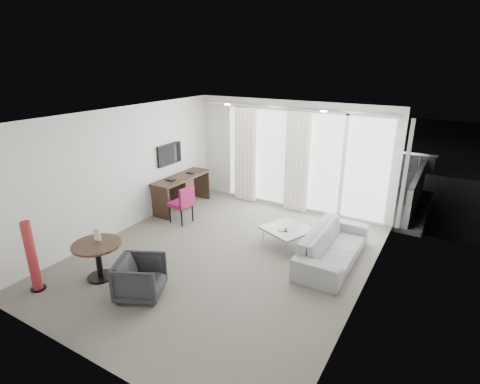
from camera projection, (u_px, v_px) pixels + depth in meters
The scene contains 28 objects.
floor at pixel (224, 256), 7.03m from camera, with size 5.00×6.00×0.00m, color #676358.
ceiling at pixel (222, 117), 6.15m from camera, with size 5.00×6.00×0.00m, color white.
wall_left at pixel (122, 171), 7.78m from camera, with size 0.00×6.00×2.60m, color silver.
wall_right at pixel (368, 221), 5.39m from camera, with size 0.00×6.00×2.60m, color silver.
wall_front at pixel (76, 269), 4.15m from camera, with size 5.00×0.00×2.60m, color silver.
window_panel at pixel (302, 161), 8.90m from camera, with size 4.00×0.02×2.38m, color white, non-canonical shape.
window_frame at pixel (301, 161), 8.89m from camera, with size 4.10×0.06×2.44m, color white, non-canonical shape.
curtain_left at pixel (245, 155), 9.46m from camera, with size 0.60×0.20×2.38m, color white, non-canonical shape.
curtain_right at pixel (297, 162), 8.79m from camera, with size 0.60×0.20×2.38m, color white, non-canonical shape.
curtain_track at pixel (290, 108), 8.49m from camera, with size 4.80×0.04×0.04m, color #B2B2B7, non-canonical shape.
downlight_a at pixel (227, 104), 7.88m from camera, with size 0.12×0.12×0.02m, color #FFE0B2.
downlight_b at pixel (324, 111), 6.88m from camera, with size 0.12×0.12×0.02m, color #FFE0B2.
desk at pixel (182, 192), 9.21m from camera, with size 0.53×1.70×0.80m, color #332217, non-canonical shape.
tv at pixel (169, 154), 8.92m from camera, with size 0.05×0.80×0.50m, color black, non-canonical shape.
desk_chair at pixel (181, 204), 8.36m from camera, with size 0.47×0.44×0.87m, color maroon, non-canonical shape.
round_table at pixel (99, 261), 6.25m from camera, with size 0.80×0.80×0.64m, color #372215, non-canonical shape.
menu_card at pixel (97, 236), 6.22m from camera, with size 0.11×0.02×0.21m, color white, non-canonical shape.
red_lamp at pixel (32, 257), 5.83m from camera, with size 0.24×0.24×1.18m, color maroon.
tub_armchair at pixel (140, 278), 5.76m from camera, with size 0.68×0.70×0.63m, color #252529.
coffee_table at pixel (287, 236), 7.40m from camera, with size 0.81×0.81×0.36m, color gray, non-canonical shape.
remote at pixel (286, 231), 7.25m from camera, with size 0.06×0.18×0.02m, color black, non-canonical shape.
magazine at pixel (284, 229), 7.32m from camera, with size 0.23×0.30×0.02m, color gray, non-canonical shape.
sofa at pixel (333, 246), 6.76m from camera, with size 2.09×0.82×0.61m, color gray.
terrace_slab at pixel (319, 192), 10.55m from camera, with size 5.60×3.00×0.12m, color #4D4D50.
rattan_chair_a at pixel (332, 181), 9.85m from camera, with size 0.63×0.63×0.92m, color #4B3123, non-canonical shape.
rattan_chair_b at pixel (369, 179), 10.02m from camera, with size 0.61×0.61×0.89m, color #4B3123, non-canonical shape.
rattan_table at pixel (341, 185), 10.12m from camera, with size 0.56×0.56×0.56m, color #4B3123, non-canonical shape.
balustrade at pixel (336, 162), 11.54m from camera, with size 5.50×0.06×1.05m, color #B2B2B7, non-canonical shape.
Camera 1 is at (3.41, -5.19, 3.51)m, focal length 28.00 mm.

